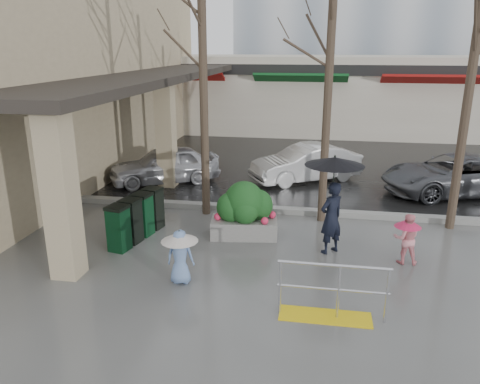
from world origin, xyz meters
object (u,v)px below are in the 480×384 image
(handrail, at_px, (330,298))
(child_pink, at_px, (407,236))
(tree_west, at_px, (202,22))
(tree_mideast, at_px, (478,30))
(woman, at_px, (333,194))
(child_blue, at_px, (180,251))
(planter, at_px, (245,210))
(car_b, at_px, (306,163))
(car_c, at_px, (455,175))
(tree_midwest, at_px, (332,15))
(news_boxes, at_px, (137,218))
(car_a, at_px, (165,165))

(handrail, xyz_separation_m, child_pink, (1.64, 2.47, 0.26))
(handrail, bearing_deg, tree_west, 124.99)
(tree_mideast, height_order, woman, tree_mideast)
(tree_west, relative_size, child_blue, 6.09)
(tree_mideast, relative_size, planter, 3.82)
(planter, relative_size, car_b, 0.45)
(car_c, bearing_deg, child_pink, -40.48)
(tree_midwest, height_order, planter, tree_midwest)
(tree_mideast, distance_m, woman, 5.08)
(tree_west, distance_m, news_boxes, 5.12)
(tree_midwest, height_order, child_blue, tree_midwest)
(car_b, relative_size, car_c, 0.84)
(planter, height_order, news_boxes, planter)
(tree_mideast, distance_m, child_blue, 8.36)
(tree_west, height_order, tree_midwest, tree_midwest)
(news_boxes, bearing_deg, car_b, 68.37)
(tree_mideast, bearing_deg, child_pink, -122.75)
(tree_midwest, distance_m, car_c, 6.92)
(child_blue, bearing_deg, news_boxes, -53.13)
(tree_west, bearing_deg, planter, -47.29)
(child_pink, bearing_deg, car_a, -34.58)
(woman, distance_m, car_a, 7.39)
(woman, bearing_deg, planter, -59.10)
(woman, distance_m, news_boxes, 4.71)
(tree_west, relative_size, tree_midwest, 0.97)
(car_b, bearing_deg, car_c, 50.04)
(tree_midwest, distance_m, planter, 5.14)
(handrail, xyz_separation_m, woman, (0.04, 2.75, 1.02))
(tree_mideast, height_order, child_pink, tree_mideast)
(child_blue, relative_size, car_b, 0.29)
(car_c, bearing_deg, child_blue, -61.28)
(tree_midwest, bearing_deg, child_pink, -52.33)
(planter, xyz_separation_m, news_boxes, (-2.56, -0.59, -0.13))
(woman, xyz_separation_m, car_a, (-5.53, 4.84, -0.77))
(woman, bearing_deg, car_b, -125.11)
(child_blue, bearing_deg, tree_west, -87.01)
(handrail, relative_size, news_boxes, 0.96)
(child_blue, bearing_deg, handrail, 161.22)
(tree_west, relative_size, child_pink, 6.01)
(child_pink, height_order, planter, planter)
(tree_midwest, xyz_separation_m, child_blue, (-2.74, -4.01, -4.54))
(handrail, xyz_separation_m, car_c, (3.97, 7.91, 0.25))
(car_a, bearing_deg, woman, 20.14)
(tree_midwest, bearing_deg, woman, -84.51)
(tree_midwest, bearing_deg, tree_west, -180.00)
(child_pink, xyz_separation_m, news_boxes, (-6.23, 0.31, -0.09))
(planter, distance_m, car_c, 7.53)
(woman, relative_size, car_c, 0.50)
(child_pink, bearing_deg, handrail, 57.49)
(child_pink, distance_m, car_a, 8.78)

